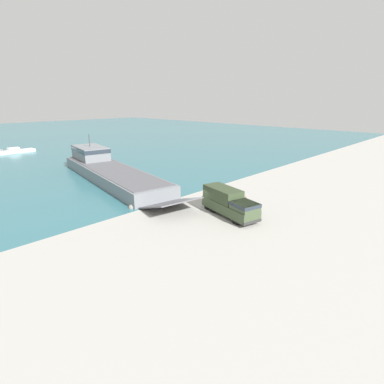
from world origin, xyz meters
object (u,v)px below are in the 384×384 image
Objects in this scene: landing_craft at (107,168)px; soldier_on_ramp at (246,202)px; moored_boat_b at (16,151)px; military_truck at (229,203)px.

landing_craft is 27.83m from soldier_on_ramp.
landing_craft reaches higher than moored_boat_b.
military_truck is at bearing 1.72° from moored_boat_b.
military_truck reaches higher than moored_boat_b.
landing_craft is 4.37× the size of moored_boat_b.
moored_boat_b is at bearing 103.77° from landing_craft.
military_truck is at bearing 33.48° from soldier_on_ramp.
soldier_on_ramp is at bearing 4.16° from moored_boat_b.
soldier_on_ramp is at bearing -73.58° from landing_craft.
soldier_on_ramp is (3.37, -27.62, -0.56)m from landing_craft.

